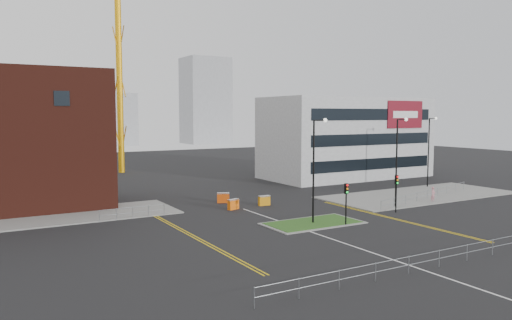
% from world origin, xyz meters
% --- Properties ---
extents(ground, '(200.00, 200.00, 0.00)m').
position_xyz_m(ground, '(0.00, 0.00, 0.00)').
color(ground, black).
rests_on(ground, ground).
extents(pavement_left, '(28.00, 8.00, 0.12)m').
position_xyz_m(pavement_left, '(-20.00, 22.00, 0.06)').
color(pavement_left, slate).
rests_on(pavement_left, ground).
extents(pavement_right, '(24.00, 10.00, 0.12)m').
position_xyz_m(pavement_right, '(22.00, 14.00, 0.06)').
color(pavement_right, slate).
rests_on(pavement_right, ground).
extents(island_kerb, '(8.60, 4.60, 0.08)m').
position_xyz_m(island_kerb, '(2.00, 8.00, 0.04)').
color(island_kerb, slate).
rests_on(island_kerb, ground).
extents(grass_island, '(8.00, 4.00, 0.12)m').
position_xyz_m(grass_island, '(2.00, 8.00, 0.06)').
color(grass_island, '#234B19').
rests_on(grass_island, ground).
extents(office_block, '(25.00, 12.20, 12.00)m').
position_xyz_m(office_block, '(26.01, 31.97, 6.00)').
color(office_block, '#A0A2A4').
rests_on(office_block, ground).
extents(tower_crane, '(52.92, 5.16, 40.93)m').
position_xyz_m(tower_crane, '(3.57, 55.44, 28.11)').
color(tower_crane, '#EAA10D').
rests_on(tower_crane, ground).
extents(streetlamp_island, '(1.46, 0.36, 9.18)m').
position_xyz_m(streetlamp_island, '(2.22, 8.00, 5.41)').
color(streetlamp_island, black).
rests_on(streetlamp_island, ground).
extents(streetlamp_right_near, '(1.46, 0.36, 9.18)m').
position_xyz_m(streetlamp_right_near, '(14.22, 10.00, 5.41)').
color(streetlamp_right_near, black).
rests_on(streetlamp_right_near, ground).
extents(streetlamp_right_far, '(1.46, 0.36, 9.18)m').
position_xyz_m(streetlamp_right_far, '(28.22, 18.00, 5.41)').
color(streetlamp_right_far, black).
rests_on(streetlamp_right_far, ground).
extents(traffic_light_island, '(0.28, 0.33, 3.65)m').
position_xyz_m(traffic_light_island, '(4.00, 5.98, 2.57)').
color(traffic_light_island, black).
rests_on(traffic_light_island, ground).
extents(traffic_light_right, '(0.28, 0.33, 3.65)m').
position_xyz_m(traffic_light_right, '(12.00, 7.98, 2.57)').
color(traffic_light_right, black).
rests_on(traffic_light_right, ground).
extents(railing_front, '(24.05, 0.05, 1.10)m').
position_xyz_m(railing_front, '(0.00, -6.00, 0.78)').
color(railing_front, gray).
rests_on(railing_front, ground).
extents(railing_left, '(6.05, 0.05, 1.10)m').
position_xyz_m(railing_left, '(-11.00, 18.00, 0.74)').
color(railing_left, gray).
rests_on(railing_left, ground).
extents(railing_right, '(19.05, 5.05, 1.10)m').
position_xyz_m(railing_right, '(20.50, 11.50, 0.78)').
color(railing_right, gray).
rests_on(railing_right, ground).
extents(centre_line, '(0.15, 30.00, 0.01)m').
position_xyz_m(centre_line, '(0.00, 2.00, 0.01)').
color(centre_line, silver).
rests_on(centre_line, ground).
extents(yellow_left_a, '(0.12, 24.00, 0.01)m').
position_xyz_m(yellow_left_a, '(-9.00, 10.00, 0.01)').
color(yellow_left_a, gold).
rests_on(yellow_left_a, ground).
extents(yellow_left_b, '(0.12, 24.00, 0.01)m').
position_xyz_m(yellow_left_b, '(-8.70, 10.00, 0.01)').
color(yellow_left_b, gold).
rests_on(yellow_left_b, ground).
extents(yellow_right_a, '(0.12, 20.00, 0.01)m').
position_xyz_m(yellow_right_a, '(9.50, 6.00, 0.01)').
color(yellow_right_a, gold).
rests_on(yellow_right_a, ground).
extents(yellow_right_b, '(0.12, 20.00, 0.01)m').
position_xyz_m(yellow_right_b, '(9.80, 6.00, 0.01)').
color(yellow_right_b, gold).
rests_on(yellow_right_b, ground).
extents(skyline_b, '(24.00, 12.00, 16.00)m').
position_xyz_m(skyline_b, '(10.00, 130.00, 8.00)').
color(skyline_b, gray).
rests_on(skyline_b, ground).
extents(skyline_c, '(14.00, 12.00, 28.00)m').
position_xyz_m(skyline_c, '(45.00, 125.00, 14.00)').
color(skyline_c, gray).
rests_on(skyline_c, ground).
extents(skyline_d, '(30.00, 12.00, 12.00)m').
position_xyz_m(skyline_d, '(-8.00, 140.00, 6.00)').
color(skyline_d, gray).
rests_on(skyline_d, ground).
extents(pedestrian, '(0.71, 0.55, 1.72)m').
position_xyz_m(pedestrian, '(19.58, 9.95, 0.86)').
color(pedestrian, '#CD848F').
rests_on(pedestrian, ground).
extents(barrier_left, '(1.32, 0.79, 1.06)m').
position_xyz_m(barrier_left, '(-1.00, 17.29, 0.57)').
color(barrier_left, orange).
rests_on(barrier_left, ground).
extents(barrier_mid, '(1.37, 0.94, 1.10)m').
position_xyz_m(barrier_mid, '(-0.17, 21.21, 0.60)').
color(barrier_mid, '#C3430A').
rests_on(barrier_mid, ground).
extents(barrier_right, '(1.27, 0.51, 1.04)m').
position_xyz_m(barrier_right, '(2.83, 17.63, 0.57)').
color(barrier_right, orange).
rests_on(barrier_right, ground).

